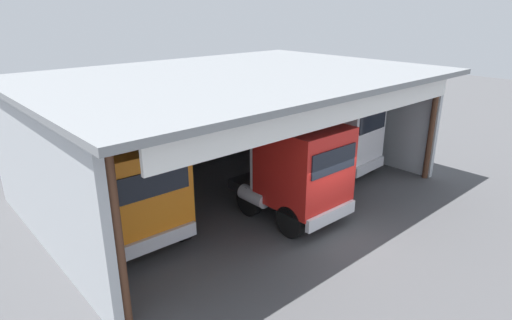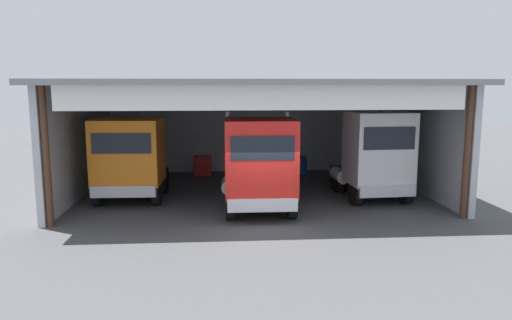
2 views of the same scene
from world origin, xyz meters
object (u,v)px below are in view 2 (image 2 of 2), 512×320
Objects in this scene: tool_cart at (203,166)px; truck_red_yard_outside at (259,163)px; truck_orange_center_left_bay at (130,157)px; truck_white_center_bay at (375,156)px; oil_drum at (301,166)px.

truck_red_yard_outside is at bearing -73.07° from tool_cart.
truck_orange_center_left_bay is 6.21m from tool_cart.
tool_cart is at bearing -72.52° from truck_red_yard_outside.
truck_orange_center_left_bay is at bearing -116.53° from tool_cart.
truck_red_yard_outside is 5.17m from truck_white_center_bay.
truck_orange_center_left_bay is at bearing -146.17° from oil_drum.
tool_cart is (-7.21, 5.95, -1.36)m from truck_white_center_bay.
truck_orange_center_left_bay is 0.87× the size of truck_white_center_bay.
oil_drum is at bearing -1.47° from tool_cart.
truck_orange_center_left_bay is at bearing -6.50° from truck_white_center_bay.
truck_red_yard_outside reaches higher than oil_drum.
tool_cart is (2.71, 5.43, -1.31)m from truck_orange_center_left_bay.
truck_orange_center_left_bay is 5.55m from truck_red_yard_outside.
truck_red_yard_outside reaches higher than truck_white_center_bay.
truck_red_yard_outside is at bearing -110.60° from oil_drum.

